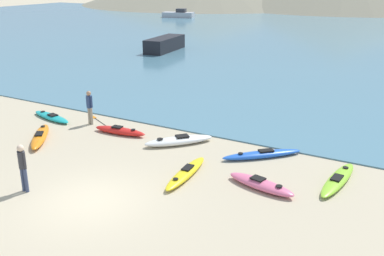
{
  "coord_description": "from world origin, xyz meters",
  "views": [
    {
      "loc": [
        9.72,
        -10.04,
        7.3
      ],
      "look_at": [
        -0.04,
        7.0,
        0.5
      ],
      "focal_mm": 42.0,
      "sensor_mm": 36.0,
      "label": 1
    }
  ],
  "objects_px": {
    "person_near_waterline": "(90,105)",
    "moored_boat_0": "(179,14)",
    "kayak_on_sand_0": "(179,141)",
    "kayak_on_sand_6": "(261,184)",
    "kayak_on_sand_3": "(338,179)",
    "kayak_on_sand_7": "(186,173)",
    "moored_boat_1": "(165,44)",
    "kayak_on_sand_1": "(262,154)",
    "kayak_on_sand_5": "(40,136)",
    "loose_paddle": "(102,123)",
    "person_near_foreground": "(23,165)",
    "kayak_on_sand_2": "(120,131)",
    "kayak_on_sand_4": "(51,117)"
  },
  "relations": [
    {
      "from": "kayak_on_sand_1",
      "to": "moored_boat_1",
      "type": "distance_m",
      "value": 27.38
    },
    {
      "from": "kayak_on_sand_6",
      "to": "kayak_on_sand_5",
      "type": "bearing_deg",
      "value": -177.82
    },
    {
      "from": "kayak_on_sand_0",
      "to": "kayak_on_sand_6",
      "type": "height_order",
      "value": "kayak_on_sand_0"
    },
    {
      "from": "kayak_on_sand_4",
      "to": "loose_paddle",
      "type": "relative_size",
      "value": 1.2
    },
    {
      "from": "person_near_foreground",
      "to": "loose_paddle",
      "type": "distance_m",
      "value": 7.75
    },
    {
      "from": "kayak_on_sand_1",
      "to": "moored_boat_0",
      "type": "xyz_separation_m",
      "value": [
        -35.25,
        51.04,
        0.44
      ]
    },
    {
      "from": "kayak_on_sand_1",
      "to": "kayak_on_sand_5",
      "type": "relative_size",
      "value": 0.97
    },
    {
      "from": "moored_boat_0",
      "to": "moored_boat_1",
      "type": "xyz_separation_m",
      "value": [
        17.08,
        -30.55,
        0.14
      ]
    },
    {
      "from": "person_near_waterline",
      "to": "kayak_on_sand_5",
      "type": "bearing_deg",
      "value": -99.41
    },
    {
      "from": "kayak_on_sand_2",
      "to": "person_near_foreground",
      "type": "xyz_separation_m",
      "value": [
        0.86,
        -6.37,
        0.84
      ]
    },
    {
      "from": "kayak_on_sand_3",
      "to": "person_near_waterline",
      "type": "height_order",
      "value": "person_near_waterline"
    },
    {
      "from": "moored_boat_1",
      "to": "kayak_on_sand_0",
      "type": "bearing_deg",
      "value": -55.51
    },
    {
      "from": "kayak_on_sand_1",
      "to": "kayak_on_sand_0",
      "type": "bearing_deg",
      "value": -173.84
    },
    {
      "from": "kayak_on_sand_0",
      "to": "person_near_waterline",
      "type": "xyz_separation_m",
      "value": [
        -5.37,
        0.19,
        0.82
      ]
    },
    {
      "from": "kayak_on_sand_3",
      "to": "kayak_on_sand_7",
      "type": "xyz_separation_m",
      "value": [
        -5.13,
        -2.29,
        0.01
      ]
    },
    {
      "from": "kayak_on_sand_3",
      "to": "person_near_foreground",
      "type": "bearing_deg",
      "value": -146.64
    },
    {
      "from": "kayak_on_sand_7",
      "to": "loose_paddle",
      "type": "bearing_deg",
      "value": 154.61
    },
    {
      "from": "kayak_on_sand_2",
      "to": "kayak_on_sand_5",
      "type": "height_order",
      "value": "kayak_on_sand_5"
    },
    {
      "from": "loose_paddle",
      "to": "kayak_on_sand_6",
      "type": "bearing_deg",
      "value": -16.32
    },
    {
      "from": "kayak_on_sand_7",
      "to": "loose_paddle",
      "type": "relative_size",
      "value": 1.29
    },
    {
      "from": "person_near_foreground",
      "to": "moored_boat_0",
      "type": "bearing_deg",
      "value": 116.65
    },
    {
      "from": "kayak_on_sand_4",
      "to": "kayak_on_sand_7",
      "type": "height_order",
      "value": "kayak_on_sand_7"
    },
    {
      "from": "kayak_on_sand_3",
      "to": "kayak_on_sand_5",
      "type": "xyz_separation_m",
      "value": [
        -12.96,
        -2.27,
        0.05
      ]
    },
    {
      "from": "kayak_on_sand_3",
      "to": "kayak_on_sand_6",
      "type": "distance_m",
      "value": 2.95
    },
    {
      "from": "kayak_on_sand_2",
      "to": "person_near_foreground",
      "type": "distance_m",
      "value": 6.48
    },
    {
      "from": "person_near_waterline",
      "to": "moored_boat_0",
      "type": "height_order",
      "value": "person_near_waterline"
    },
    {
      "from": "kayak_on_sand_3",
      "to": "loose_paddle",
      "type": "bearing_deg",
      "value": 175.23
    },
    {
      "from": "kayak_on_sand_2",
      "to": "loose_paddle",
      "type": "height_order",
      "value": "kayak_on_sand_2"
    },
    {
      "from": "kayak_on_sand_4",
      "to": "person_near_waterline",
      "type": "relative_size",
      "value": 1.77
    },
    {
      "from": "moored_boat_1",
      "to": "loose_paddle",
      "type": "height_order",
      "value": "moored_boat_1"
    },
    {
      "from": "kayak_on_sand_7",
      "to": "moored_boat_0",
      "type": "height_order",
      "value": "moored_boat_0"
    },
    {
      "from": "kayak_on_sand_0",
      "to": "kayak_on_sand_3",
      "type": "relative_size",
      "value": 0.83
    },
    {
      "from": "kayak_on_sand_5",
      "to": "kayak_on_sand_7",
      "type": "distance_m",
      "value": 7.83
    },
    {
      "from": "kayak_on_sand_3",
      "to": "kayak_on_sand_7",
      "type": "height_order",
      "value": "kayak_on_sand_7"
    },
    {
      "from": "person_near_waterline",
      "to": "kayak_on_sand_7",
      "type": "bearing_deg",
      "value": -21.63
    },
    {
      "from": "kayak_on_sand_2",
      "to": "person_near_waterline",
      "type": "xyz_separation_m",
      "value": [
        -2.22,
        0.44,
        0.83
      ]
    },
    {
      "from": "kayak_on_sand_3",
      "to": "kayak_on_sand_2",
      "type": "bearing_deg",
      "value": 179.0
    },
    {
      "from": "kayak_on_sand_0",
      "to": "kayak_on_sand_6",
      "type": "relative_size",
      "value": 1.04
    },
    {
      "from": "kayak_on_sand_0",
      "to": "kayak_on_sand_5",
      "type": "relative_size",
      "value": 0.96
    },
    {
      "from": "kayak_on_sand_5",
      "to": "person_near_waterline",
      "type": "bearing_deg",
      "value": 80.59
    },
    {
      "from": "kayak_on_sand_6",
      "to": "moored_boat_1",
      "type": "bearing_deg",
      "value": 129.6
    },
    {
      "from": "kayak_on_sand_4",
      "to": "person_near_foreground",
      "type": "distance_m",
      "value": 8.47
    },
    {
      "from": "kayak_on_sand_6",
      "to": "loose_paddle",
      "type": "xyz_separation_m",
      "value": [
        -9.81,
        2.87,
        -0.15
      ]
    },
    {
      "from": "kayak_on_sand_1",
      "to": "kayak_on_sand_2",
      "type": "bearing_deg",
      "value": -174.58
    },
    {
      "from": "kayak_on_sand_3",
      "to": "kayak_on_sand_7",
      "type": "bearing_deg",
      "value": -155.94
    },
    {
      "from": "kayak_on_sand_2",
      "to": "moored_boat_0",
      "type": "relative_size",
      "value": 0.49
    },
    {
      "from": "kayak_on_sand_0",
      "to": "kayak_on_sand_2",
      "type": "xyz_separation_m",
      "value": [
        -3.15,
        -0.25,
        -0.01
      ]
    },
    {
      "from": "kayak_on_sand_0",
      "to": "moored_boat_0",
      "type": "distance_m",
      "value": 60.29
    },
    {
      "from": "kayak_on_sand_3",
      "to": "kayak_on_sand_5",
      "type": "height_order",
      "value": "kayak_on_sand_5"
    },
    {
      "from": "kayak_on_sand_3",
      "to": "person_near_foreground",
      "type": "xyz_separation_m",
      "value": [
        -9.4,
        -6.19,
        0.88
      ]
    }
  ]
}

